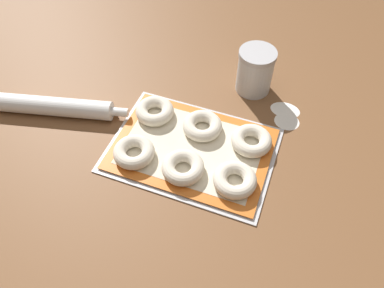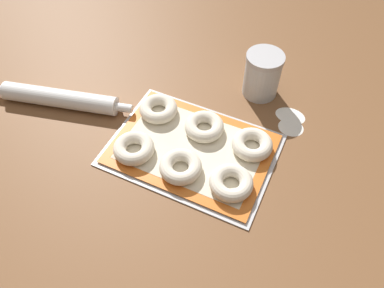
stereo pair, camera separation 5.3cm
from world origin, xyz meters
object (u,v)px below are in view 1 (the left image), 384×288
at_px(bagel_front_right, 235,180).
at_px(bagel_back_left, 155,111).
at_px(bagel_back_right, 252,141).
at_px(flour_canister, 255,71).
at_px(bagel_front_center, 183,167).
at_px(baking_tray, 192,150).
at_px(rolling_pin, 53,106).
at_px(bagel_back_center, 202,126).
at_px(bagel_front_left, 134,152).

relative_size(bagel_front_right, bagel_back_left, 1.00).
distance_m(bagel_back_left, bagel_back_right, 0.30).
bearing_deg(flour_canister, bagel_front_center, -102.84).
relative_size(baking_tray, bagel_front_center, 4.02).
bearing_deg(rolling_pin, bagel_front_right, -5.88).
relative_size(bagel_front_center, bagel_back_center, 1.00).
relative_size(bagel_front_center, rolling_pin, 0.25).
distance_m(baking_tray, bagel_front_center, 0.09).
bearing_deg(baking_tray, bagel_back_right, 24.57).
height_order(flour_canister, rolling_pin, flour_canister).
xyz_separation_m(bagel_front_center, bagel_back_left, (-0.15, 0.16, 0.00)).
bearing_deg(baking_tray, bagel_front_right, -26.35).
bearing_deg(bagel_front_left, bagel_back_left, 93.47).
xyz_separation_m(bagel_front_center, flour_canister, (0.09, 0.39, 0.04)).
bearing_deg(bagel_front_right, bagel_front_center, -175.78).
height_order(bagel_front_right, flour_canister, flour_canister).
height_order(bagel_front_left, flour_canister, flour_canister).
bearing_deg(baking_tray, flour_canister, 72.96).
height_order(bagel_back_left, flour_canister, flour_canister).
xyz_separation_m(flour_canister, rolling_pin, (-0.54, -0.32, -0.04)).
xyz_separation_m(bagel_back_center, flour_canister, (0.09, 0.23, 0.04)).
relative_size(bagel_front_left, bagel_front_center, 1.00).
xyz_separation_m(baking_tray, bagel_front_left, (-0.14, -0.08, 0.03)).
bearing_deg(bagel_back_right, flour_canister, 103.52).
bearing_deg(bagel_front_center, rolling_pin, 171.03).
height_order(baking_tray, bagel_back_left, bagel_back_left).
distance_m(baking_tray, flour_canister, 0.33).
bearing_deg(bagel_front_center, bagel_back_left, 133.69).
bearing_deg(bagel_back_right, rolling_pin, -172.32).
xyz_separation_m(bagel_front_right, flour_canister, (-0.05, 0.38, 0.04)).
relative_size(bagel_back_right, flour_canister, 0.79).
distance_m(bagel_back_left, bagel_back_center, 0.15).
bearing_deg(flour_canister, baking_tray, -107.04).
distance_m(bagel_front_left, bagel_front_center, 0.14).
bearing_deg(bagel_back_center, rolling_pin, -169.38).
xyz_separation_m(baking_tray, bagel_front_center, (0.01, -0.08, 0.03)).
bearing_deg(bagel_back_right, baking_tray, -155.43).
height_order(bagel_back_left, bagel_back_right, same).
bearing_deg(bagel_front_right, bagel_back_left, 152.81).
height_order(bagel_back_center, rolling_pin, rolling_pin).
distance_m(bagel_back_center, bagel_back_right, 0.15).
bearing_deg(bagel_back_center, bagel_back_right, -1.46).
relative_size(bagel_front_center, bagel_back_left, 1.00).
relative_size(bagel_front_left, bagel_back_right, 1.00).
relative_size(bagel_front_left, bagel_back_left, 1.00).
distance_m(bagel_front_center, rolling_pin, 0.46).
distance_m(bagel_front_left, bagel_back_right, 0.33).
bearing_deg(rolling_pin, baking_tray, 1.43).
bearing_deg(flour_canister, bagel_back_left, -136.67).
relative_size(bagel_front_center, flour_canister, 0.79).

